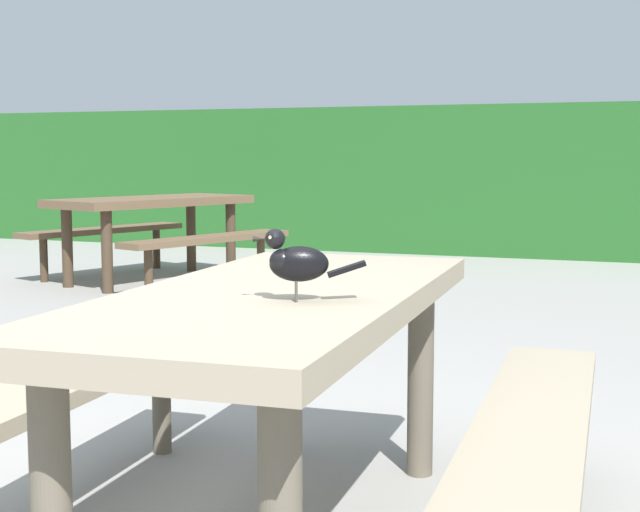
{
  "coord_description": "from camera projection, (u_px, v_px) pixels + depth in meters",
  "views": [
    {
      "loc": [
        1.38,
        -2.06,
        1.11
      ],
      "look_at": [
        0.52,
        0.22,
        0.84
      ],
      "focal_mm": 51.68,
      "sensor_mm": 36.0,
      "label": 1
    }
  ],
  "objects": [
    {
      "name": "bird_grackle",
      "position": [
        295.0,
        261.0,
        2.31
      ],
      "size": [
        0.27,
        0.14,
        0.18
      ],
      "color": "black",
      "rests_on": "picnic_table_foreground"
    },
    {
      "name": "picnic_table_foreground",
      "position": [
        277.0,
        354.0,
        2.57
      ],
      "size": [
        1.76,
        1.84,
        0.74
      ],
      "color": "gray",
      "rests_on": "ground"
    },
    {
      "name": "hedge_wall",
      "position": [
        539.0,
        179.0,
        10.71
      ],
      "size": [
        28.0,
        2.01,
        1.65
      ],
      "primitive_type": "cube",
      "color": "#235B23",
      "rests_on": "ground"
    },
    {
      "name": "picnic_table_mid_left",
      "position": [
        152.0,
        218.0,
        8.07
      ],
      "size": [
        2.14,
        2.16,
        0.74
      ],
      "color": "brown",
      "rests_on": "ground"
    }
  ]
}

